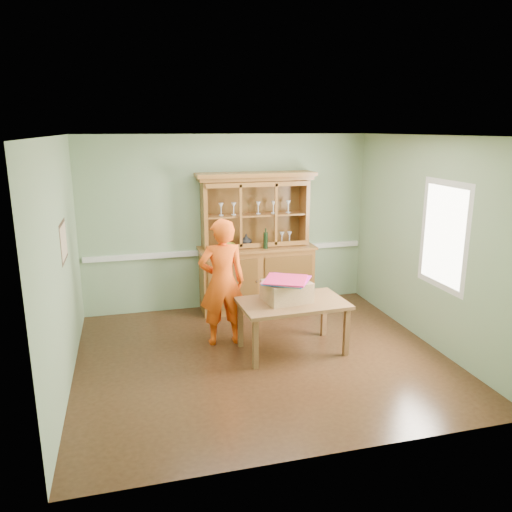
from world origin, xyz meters
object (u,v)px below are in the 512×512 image
object	(u,v)px
cardboard_box	(287,291)
china_hutch	(256,262)
dining_table	(293,308)
person	(222,282)

from	to	relation	value
cardboard_box	china_hutch	bearing A→B (deg)	89.04
china_hutch	dining_table	xyz separation A→B (m)	(0.04, -1.66, -0.16)
china_hutch	person	bearing A→B (deg)	-122.81
dining_table	cardboard_box	xyz separation A→B (m)	(-0.07, 0.05, 0.21)
cardboard_box	dining_table	bearing A→B (deg)	-36.27
dining_table	china_hutch	bearing A→B (deg)	88.69
china_hutch	cardboard_box	world-z (taller)	china_hutch
china_hutch	person	world-z (taller)	china_hutch
china_hutch	cardboard_box	bearing A→B (deg)	-90.96
dining_table	cardboard_box	bearing A→B (deg)	141.05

